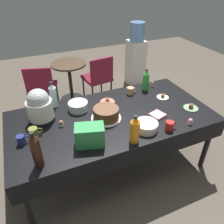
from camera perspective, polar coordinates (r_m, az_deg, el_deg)
The scene contains 26 objects.
ground at distance 2.88m, azimuth 0.00°, elevation -13.27°, with size 9.00×9.00×0.00m, color brown.
potluck_table at distance 2.42m, azimuth 0.00°, elevation -2.19°, with size 2.20×1.10×0.75m.
frosted_layer_cake at distance 2.31m, azimuth -1.57°, elevation -0.44°, with size 0.32×0.32×0.13m.
slow_cooker at distance 2.34m, azimuth -18.33°, elevation 1.34°, with size 0.27×0.27×0.37m.
glass_salad_bowl at distance 2.49m, azimuth -8.79°, elevation 1.53°, with size 0.22×0.22×0.10m, color #B2C6BC.
ceramic_snack_bowl at distance 2.20m, azimuth 8.90°, elevation -3.62°, with size 0.23×0.23×0.08m, color silver.
dessert_plate_coral at distance 2.62m, azimuth -1.20°, elevation 2.81°, with size 0.17×0.17×0.05m.
dessert_plate_white at distance 2.79m, azimuth 13.06°, elevation 3.88°, with size 0.15×0.15×0.04m.
dessert_plate_sage at distance 2.66m, azimuth 19.84°, elevation 1.15°, with size 0.17×0.17×0.05m.
cupcake_lemon at distance 3.02m, azimuth 10.48°, elevation 7.20°, with size 0.05×0.05×0.07m.
cupcake_berry at distance 2.39m, azimuth 19.69°, elevation -2.35°, with size 0.05×0.05×0.07m.
cupcake_cocoa at distance 2.28m, azimuth -13.06°, elevation -2.91°, with size 0.05×0.05×0.07m.
soda_bottle_orange_juice at distance 1.99m, azimuth 5.98°, elevation -4.68°, with size 0.09×0.09×0.29m.
soda_bottle_lime_soda at distance 2.88m, azimuth 8.80°, elevation 8.15°, with size 0.08×0.08×0.28m.
soda_bottle_cola at distance 1.84m, azimuth -19.14°, elevation -9.49°, with size 0.08×0.08×0.35m.
soda_bottle_water at distance 2.57m, azimuth -15.04°, elevation 4.23°, with size 0.08×0.08×0.31m.
coffee_mug_olive at distance 2.22m, azimuth -19.68°, elevation -4.98°, with size 0.13×0.09×0.09m.
coffee_mug_tan at distance 2.79m, azimuth 4.83°, elevation 5.56°, with size 0.13×0.09×0.09m.
coffee_mug_navy at distance 2.17m, azimuth -22.52°, elevation -6.71°, with size 0.11×0.07×0.09m.
coffee_mug_red at distance 2.24m, azimuth 14.80°, elevation -3.48°, with size 0.12×0.08×0.10m.
soda_carton at distance 1.98m, azimuth -5.81°, elevation -6.08°, with size 0.26×0.16×0.20m, color #338C4C.
paper_napkin_stack at distance 2.43m, azimuth 11.77°, elevation -0.75°, with size 0.14×0.14×0.02m, color pink.
maroon_chair_left at distance 3.72m, azimuth -17.89°, elevation 6.40°, with size 0.54×0.54×0.85m.
maroon_chair_right at distance 3.90m, azimuth -3.50°, elevation 9.32°, with size 0.50×0.50×0.85m.
round_cafe_table at distance 3.98m, azimuth -10.96°, elevation 9.40°, with size 0.60×0.60×0.72m.
water_cooler at distance 4.56m, azimuth 6.21°, elevation 14.25°, with size 0.32×0.32×1.24m.
Camera 1 is at (-0.77, -1.79, 2.12)m, focal length 35.11 mm.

